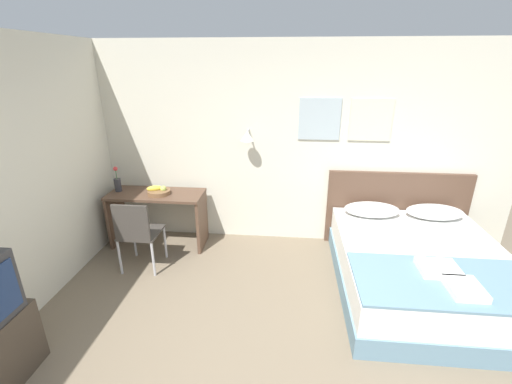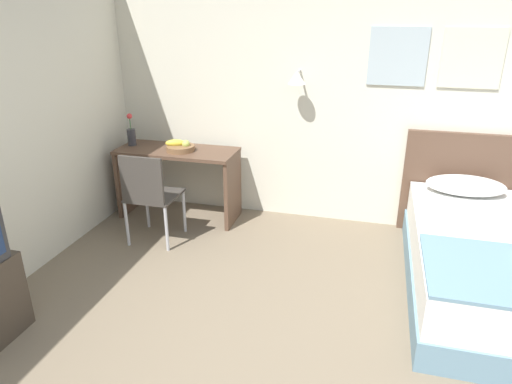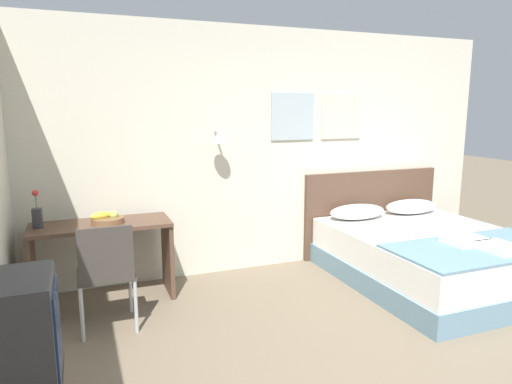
{
  "view_description": "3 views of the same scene",
  "coord_description": "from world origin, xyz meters",
  "views": [
    {
      "loc": [
        -0.03,
        -1.76,
        2.39
      ],
      "look_at": [
        -0.39,
        1.95,
        0.95
      ],
      "focal_mm": 24.0,
      "sensor_mm": 36.0,
      "label": 1
    },
    {
      "loc": [
        0.21,
        -1.88,
        2.11
      ],
      "look_at": [
        -0.61,
        1.21,
        0.82
      ],
      "focal_mm": 32.0,
      "sensor_mm": 36.0,
      "label": 2
    },
    {
      "loc": [
        -1.91,
        -2.0,
        1.79
      ],
      "look_at": [
        -0.43,
        1.77,
        1.05
      ],
      "focal_mm": 32.0,
      "sensor_mm": 36.0,
      "label": 3
    }
  ],
  "objects": [
    {
      "name": "wall_back",
      "position": [
        0.01,
        2.68,
        1.33
      ],
      "size": [
        5.81,
        0.31,
        2.65
      ],
      "color": "beige",
      "rests_on": "ground_plane"
    },
    {
      "name": "bed",
      "position": [
        1.45,
        1.56,
        0.26
      ],
      "size": [
        1.72,
        2.07,
        0.53
      ],
      "color": "#66899E",
      "rests_on": "ground_plane"
    },
    {
      "name": "headboard",
      "position": [
        1.45,
        2.62,
        0.52
      ],
      "size": [
        1.84,
        0.06,
        1.03
      ],
      "color": "brown",
      "rests_on": "ground_plane"
    },
    {
      "name": "pillow_left",
      "position": [
        1.06,
        2.36,
        0.61
      ],
      "size": [
        0.69,
        0.37,
        0.17
      ],
      "color": "white",
      "rests_on": "bed"
    },
    {
      "name": "pillow_right",
      "position": [
        1.83,
        2.36,
        0.61
      ],
      "size": [
        0.69,
        0.37,
        0.17
      ],
      "color": "white",
      "rests_on": "bed"
    },
    {
      "name": "throw_blanket",
      "position": [
        1.45,
        0.96,
        0.54
      ],
      "size": [
        1.67,
        0.83,
        0.02
      ],
      "color": "#66899E",
      "rests_on": "bed"
    },
    {
      "name": "folded_towel_near_foot",
      "position": [
        1.4,
        1.1,
        0.58
      ],
      "size": [
        0.35,
        0.29,
        0.06
      ],
      "color": "white",
      "rests_on": "throw_blanket"
    },
    {
      "name": "folded_towel_mid_bed",
      "position": [
        1.5,
        0.81,
        0.58
      ],
      "size": [
        0.27,
        0.33,
        0.06
      ],
      "color": "white",
      "rests_on": "throw_blanket"
    },
    {
      "name": "desk",
      "position": [
        -1.75,
        2.3,
        0.53
      ],
      "size": [
        1.24,
        0.52,
        0.75
      ],
      "color": "brown",
      "rests_on": "ground_plane"
    },
    {
      "name": "desk_chair",
      "position": [
        -1.76,
        1.65,
        0.53
      ],
      "size": [
        0.45,
        0.45,
        0.9
      ],
      "color": "#3D3833",
      "rests_on": "ground_plane"
    },
    {
      "name": "fruit_bowl",
      "position": [
        -1.7,
        2.27,
        0.79
      ],
      "size": [
        0.31,
        0.29,
        0.11
      ],
      "color": "brown",
      "rests_on": "desk"
    },
    {
      "name": "flower_vase",
      "position": [
        -2.28,
        2.33,
        0.87
      ],
      "size": [
        0.09,
        0.09,
        0.34
      ],
      "color": "#333338",
      "rests_on": "desk"
    },
    {
      "name": "television",
      "position": [
        -2.26,
        0.06,
        0.83
      ],
      "size": [
        0.44,
        0.41,
        0.51
      ],
      "color": "#2D2D30",
      "rests_on": "tv_stand"
    }
  ]
}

